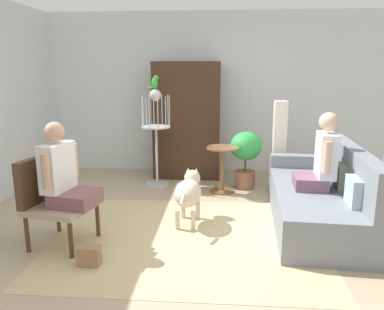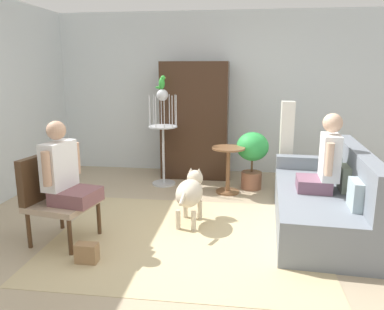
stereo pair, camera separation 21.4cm
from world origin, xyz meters
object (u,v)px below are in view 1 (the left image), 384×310
at_px(column_lamp, 279,147).
at_px(armoire_cabinet, 187,120).
at_px(parrot, 155,83).
at_px(round_end_table, 222,166).
at_px(handbag, 89,256).
at_px(couch, 322,199).
at_px(person_on_armchair, 63,174).
at_px(potted_plant, 246,153).
at_px(armchair, 51,194).
at_px(bird_cage_stand, 156,133).
at_px(person_on_couch, 322,159).
at_px(dog, 189,192).

relative_size(column_lamp, armoire_cabinet, 0.70).
height_order(parrot, column_lamp, parrot).
xyz_separation_m(round_end_table, handbag, (-1.21, -2.23, -0.30)).
bearing_deg(couch, person_on_armchair, -164.92).
bearing_deg(armoire_cabinet, potted_plant, -32.71).
relative_size(person_on_armchair, armoire_cabinet, 0.44).
bearing_deg(couch, potted_plant, 120.79).
bearing_deg(potted_plant, round_end_table, -144.26).
bearing_deg(round_end_table, parrot, 164.73).
bearing_deg(armchair, handbag, -39.85).
bearing_deg(bird_cage_stand, couch, -32.42).
relative_size(parrot, column_lamp, 0.15).
bearing_deg(armchair, bird_cage_stand, 70.44).
relative_size(armchair, person_on_armchair, 1.09).
relative_size(potted_plant, column_lamp, 0.65).
height_order(armchair, column_lamp, column_lamp).
distance_m(potted_plant, column_lamp, 0.49).
bearing_deg(handbag, bird_cage_stand, 85.21).
bearing_deg(person_on_couch, column_lamp, 102.11).
bearing_deg(armoire_cabinet, bird_cage_stand, -126.41).
relative_size(bird_cage_stand, armoire_cabinet, 0.78).
relative_size(dog, column_lamp, 0.63).
bearing_deg(bird_cage_stand, column_lamp, -3.10).
relative_size(round_end_table, armoire_cabinet, 0.36).
xyz_separation_m(column_lamp, armoire_cabinet, (-1.41, 0.67, 0.29)).
xyz_separation_m(person_on_couch, armoire_cabinet, (-1.68, 1.96, 0.15)).
relative_size(person_on_couch, armoire_cabinet, 0.46).
height_order(armchair, potted_plant, armchair).
xyz_separation_m(column_lamp, handbag, (-2.04, -2.40, -0.56)).
xyz_separation_m(armchair, bird_cage_stand, (0.73, 2.06, 0.30)).
bearing_deg(bird_cage_stand, parrot, -180.00).
xyz_separation_m(bird_cage_stand, column_lamp, (1.83, -0.10, -0.17)).
relative_size(armchair, armoire_cabinet, 0.48).
bearing_deg(bird_cage_stand, round_end_table, -15.35).
distance_m(couch, potted_plant, 1.57).
bearing_deg(handbag, armchair, 140.15).
xyz_separation_m(bird_cage_stand, parrot, (-0.01, -0.00, 0.75)).
bearing_deg(column_lamp, armoire_cabinet, 154.55).
bearing_deg(handbag, parrot, 85.33).
relative_size(person_on_armchair, parrot, 4.18).
bearing_deg(parrot, armchair, -109.44).
bearing_deg(person_on_armchair, round_end_table, 49.09).
bearing_deg(armchair, dog, 24.91).
height_order(parrot, armoire_cabinet, armoire_cabinet).
bearing_deg(handbag, couch, 25.78).
distance_m(column_lamp, handbag, 3.20).
bearing_deg(couch, armchair, -166.33).
bearing_deg(dog, round_end_table, 71.38).
height_order(armchair, bird_cage_stand, bird_cage_stand).
xyz_separation_m(person_on_couch, round_end_table, (-1.10, 1.11, -0.39)).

